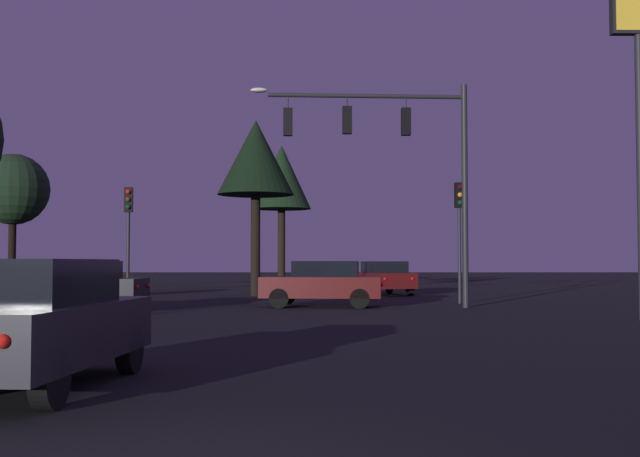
{
  "coord_description": "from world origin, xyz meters",
  "views": [
    {
      "loc": [
        1.16,
        -5.02,
        1.49
      ],
      "look_at": [
        1.25,
        17.63,
        2.46
      ],
      "focal_mm": 43.71,
      "sensor_mm": 36.0,
      "label": 1
    }
  ],
  "objects_px": {
    "traffic_light_corner_left": "(125,221)",
    "tree_center_horizon": "(252,159)",
    "car_parked_lot": "(380,277)",
    "traffic_signal_mast_arm": "(394,147)",
    "tree_right_cluster": "(278,178)",
    "car_crossing_right": "(319,283)",
    "car_far_lane": "(79,279)",
    "tree_behind_sign": "(9,190)",
    "traffic_light_corner_right": "(456,218)",
    "car_nearside_lane": "(26,321)",
    "car_crossing_left": "(70,285)",
    "store_sign_illuminated": "(635,87)"
  },
  "relations": [
    {
      "from": "traffic_signal_mast_arm",
      "to": "store_sign_illuminated",
      "type": "height_order",
      "value": "store_sign_illuminated"
    },
    {
      "from": "traffic_signal_mast_arm",
      "to": "store_sign_illuminated",
      "type": "distance_m",
      "value": 7.93
    },
    {
      "from": "car_crossing_left",
      "to": "tree_right_cluster",
      "type": "relative_size",
      "value": 0.56
    },
    {
      "from": "car_nearside_lane",
      "to": "tree_right_cluster",
      "type": "bearing_deg",
      "value": 87.68
    },
    {
      "from": "car_far_lane",
      "to": "tree_behind_sign",
      "type": "height_order",
      "value": "tree_behind_sign"
    },
    {
      "from": "car_crossing_right",
      "to": "car_nearside_lane",
      "type": "bearing_deg",
      "value": -101.87
    },
    {
      "from": "car_crossing_right",
      "to": "store_sign_illuminated",
      "type": "xyz_separation_m",
      "value": [
        8.14,
        -5.92,
        5.21
      ]
    },
    {
      "from": "car_crossing_right",
      "to": "car_far_lane",
      "type": "relative_size",
      "value": 1.0
    },
    {
      "from": "tree_right_cluster",
      "to": "car_parked_lot",
      "type": "bearing_deg",
      "value": -51.18
    },
    {
      "from": "traffic_light_corner_left",
      "to": "tree_behind_sign",
      "type": "relative_size",
      "value": 0.6
    },
    {
      "from": "car_crossing_left",
      "to": "store_sign_illuminated",
      "type": "xyz_separation_m",
      "value": [
        15.62,
        -3.52,
        5.21
      ]
    },
    {
      "from": "car_crossing_left",
      "to": "car_crossing_right",
      "type": "distance_m",
      "value": 7.86
    },
    {
      "from": "car_crossing_left",
      "to": "car_parked_lot",
      "type": "relative_size",
      "value": 0.95
    },
    {
      "from": "traffic_light_corner_left",
      "to": "car_crossing_left",
      "type": "height_order",
      "value": "traffic_light_corner_left"
    },
    {
      "from": "car_nearside_lane",
      "to": "tree_center_horizon",
      "type": "height_order",
      "value": "tree_center_horizon"
    },
    {
      "from": "tree_right_cluster",
      "to": "car_crossing_right",
      "type": "bearing_deg",
      "value": -82.36
    },
    {
      "from": "store_sign_illuminated",
      "to": "tree_behind_sign",
      "type": "distance_m",
      "value": 30.62
    },
    {
      "from": "store_sign_illuminated",
      "to": "tree_behind_sign",
      "type": "relative_size",
      "value": 1.2
    },
    {
      "from": "car_crossing_left",
      "to": "store_sign_illuminated",
      "type": "height_order",
      "value": "store_sign_illuminated"
    },
    {
      "from": "traffic_signal_mast_arm",
      "to": "car_parked_lot",
      "type": "relative_size",
      "value": 1.58
    },
    {
      "from": "traffic_light_corner_right",
      "to": "tree_behind_sign",
      "type": "height_order",
      "value": "tree_behind_sign"
    },
    {
      "from": "car_crossing_left",
      "to": "car_parked_lot",
      "type": "xyz_separation_m",
      "value": [
        10.29,
        12.36,
        -0.0
      ]
    },
    {
      "from": "car_far_lane",
      "to": "tree_behind_sign",
      "type": "distance_m",
      "value": 9.4
    },
    {
      "from": "car_nearside_lane",
      "to": "tree_behind_sign",
      "type": "distance_m",
      "value": 32.65
    },
    {
      "from": "traffic_light_corner_left",
      "to": "car_parked_lot",
      "type": "bearing_deg",
      "value": 37.08
    },
    {
      "from": "traffic_light_corner_right",
      "to": "tree_center_horizon",
      "type": "distance_m",
      "value": 10.52
    },
    {
      "from": "traffic_signal_mast_arm",
      "to": "car_crossing_right",
      "type": "relative_size",
      "value": 1.77
    },
    {
      "from": "car_parked_lot",
      "to": "tree_behind_sign",
      "type": "distance_m",
      "value": 19.23
    },
    {
      "from": "traffic_light_corner_right",
      "to": "car_parked_lot",
      "type": "relative_size",
      "value": 0.94
    },
    {
      "from": "car_parked_lot",
      "to": "store_sign_illuminated",
      "type": "height_order",
      "value": "store_sign_illuminated"
    },
    {
      "from": "traffic_light_corner_left",
      "to": "tree_center_horizon",
      "type": "bearing_deg",
      "value": 55.04
    },
    {
      "from": "traffic_light_corner_left",
      "to": "tree_right_cluster",
      "type": "distance_m",
      "value": 14.82
    },
    {
      "from": "car_crossing_right",
      "to": "tree_center_horizon",
      "type": "relative_size",
      "value": 0.53
    },
    {
      "from": "traffic_light_corner_right",
      "to": "tree_center_horizon",
      "type": "bearing_deg",
      "value": 140.86
    },
    {
      "from": "car_nearside_lane",
      "to": "car_parked_lot",
      "type": "relative_size",
      "value": 0.89
    },
    {
      "from": "traffic_signal_mast_arm",
      "to": "tree_center_horizon",
      "type": "xyz_separation_m",
      "value": [
        -5.37,
        8.85,
        0.78
      ]
    },
    {
      "from": "store_sign_illuminated",
      "to": "traffic_light_corner_right",
      "type": "bearing_deg",
      "value": 112.1
    },
    {
      "from": "traffic_light_corner_right",
      "to": "car_parked_lot",
      "type": "xyz_separation_m",
      "value": [
        -2.09,
        7.92,
        -2.28
      ]
    },
    {
      "from": "car_parked_lot",
      "to": "store_sign_illuminated",
      "type": "relative_size",
      "value": 0.55
    },
    {
      "from": "traffic_light_corner_left",
      "to": "tree_right_cluster",
      "type": "relative_size",
      "value": 0.54
    },
    {
      "from": "traffic_light_corner_left",
      "to": "traffic_light_corner_right",
      "type": "relative_size",
      "value": 0.97
    },
    {
      "from": "traffic_light_corner_right",
      "to": "car_parked_lot",
      "type": "bearing_deg",
      "value": 104.8
    },
    {
      "from": "car_nearside_lane",
      "to": "car_far_lane",
      "type": "xyz_separation_m",
      "value": [
        -6.62,
        23.73,
        -0.0
      ]
    },
    {
      "from": "tree_behind_sign",
      "to": "car_parked_lot",
      "type": "bearing_deg",
      "value": -10.61
    },
    {
      "from": "traffic_signal_mast_arm",
      "to": "tree_right_cluster",
      "type": "height_order",
      "value": "tree_right_cluster"
    },
    {
      "from": "car_crossing_right",
      "to": "car_far_lane",
      "type": "xyz_separation_m",
      "value": [
        -10.11,
        7.11,
        -0.0
      ]
    },
    {
      "from": "car_crossing_right",
      "to": "tree_right_cluster",
      "type": "distance_m",
      "value": 17.1
    },
    {
      "from": "car_far_lane",
      "to": "tree_right_cluster",
      "type": "height_order",
      "value": "tree_right_cluster"
    },
    {
      "from": "traffic_light_corner_right",
      "to": "car_crossing_right",
      "type": "relative_size",
      "value": 1.05
    },
    {
      "from": "car_nearside_lane",
      "to": "car_crossing_right",
      "type": "height_order",
      "value": "same"
    }
  ]
}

